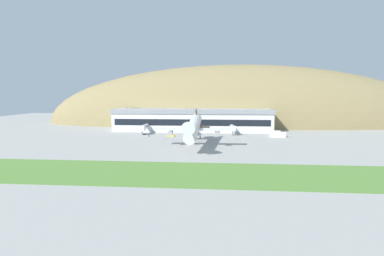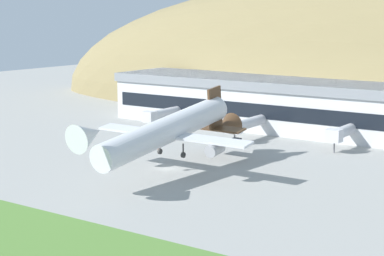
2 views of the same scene
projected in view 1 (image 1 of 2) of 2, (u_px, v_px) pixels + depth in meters
ground_plane at (188, 145)px, 134.31m from camera, size 411.44×411.44×0.00m
grass_strip_foreground at (172, 173)px, 87.51m from camera, size 370.29×27.72×0.08m
hill_backdrop at (238, 124)px, 226.27m from camera, size 294.22×70.31×88.80m
terminal_building at (193, 118)px, 187.23m from camera, size 97.81×23.09×13.47m
jetway_0 at (144, 127)px, 171.21m from camera, size 3.38×14.17×5.43m
jetway_1 at (190, 128)px, 168.29m from camera, size 3.38×15.45×5.43m
jetway_2 at (232, 128)px, 168.16m from camera, size 3.38×11.89×5.43m
cargo_airplane at (194, 127)px, 129.49m from camera, size 34.38×49.04×12.26m
service_car_0 at (191, 135)px, 162.88m from camera, size 3.74×1.96×1.59m
service_car_1 at (145, 135)px, 162.55m from camera, size 3.81×1.75×1.48m
service_car_2 at (170, 135)px, 162.39m from camera, size 3.95×1.68×1.42m
fuel_truck at (277, 134)px, 159.66m from camera, size 8.36×2.96×3.39m
traffic_cone_0 at (118, 138)px, 153.45m from camera, size 0.52×0.52×0.58m
traffic_cone_1 at (164, 140)px, 149.37m from camera, size 0.52×0.52×0.58m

